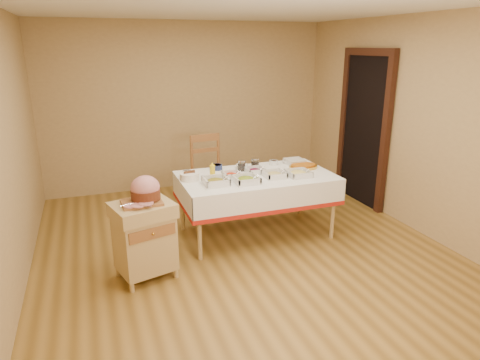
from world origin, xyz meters
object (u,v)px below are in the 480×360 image
at_px(butcher_cart, 144,236).
at_px(mustard_bottle, 212,171).
at_px(dining_chair, 210,172).
at_px(preserve_jar_left, 242,166).
at_px(dining_table, 256,188).
at_px(preserve_jar_right, 255,164).
at_px(bread_basket, 190,176).
at_px(brass_platter, 303,166).
at_px(ham_on_board, 145,191).
at_px(plate_stack, 295,162).

bearing_deg(butcher_cart, mustard_bottle, 35.97).
height_order(dining_chair, mustard_bottle, dining_chair).
xyz_separation_m(dining_chair, preserve_jar_left, (0.19, -0.80, 0.28)).
bearing_deg(mustard_bottle, dining_table, -6.76).
height_order(preserve_jar_right, bread_basket, preserve_jar_right).
xyz_separation_m(dining_table, mustard_bottle, (-0.53, 0.06, 0.25)).
height_order(preserve_jar_right, brass_platter, preserve_jar_right).
relative_size(butcher_cart, mustard_bottle, 4.08).
xyz_separation_m(butcher_cart, bread_basket, (0.63, 0.67, 0.35)).
relative_size(ham_on_board, preserve_jar_left, 3.06).
distance_m(ham_on_board, preserve_jar_left, 1.51).
bearing_deg(ham_on_board, dining_table, 21.91).
relative_size(plate_stack, brass_platter, 0.60).
bearing_deg(butcher_cart, preserve_jar_left, 32.10).
bearing_deg(dining_chair, dining_table, -74.69).
distance_m(dining_chair, plate_stack, 1.23).
distance_m(preserve_jar_right, bread_basket, 0.90).
bearing_deg(preserve_jar_left, bread_basket, -167.51).
bearing_deg(mustard_bottle, dining_chair, 76.36).
bearing_deg(brass_platter, preserve_jar_right, 161.76).
height_order(bread_basket, brass_platter, bread_basket).
xyz_separation_m(dining_chair, brass_platter, (0.95, -0.96, 0.24)).
height_order(dining_table, preserve_jar_left, preserve_jar_left).
distance_m(butcher_cart, bread_basket, 0.99).
distance_m(dining_table, brass_platter, 0.70).
bearing_deg(preserve_jar_right, dining_table, -108.59).
bearing_deg(mustard_bottle, brass_platter, 0.97).
relative_size(mustard_bottle, bread_basket, 0.86).
xyz_separation_m(mustard_bottle, plate_stack, (1.17, 0.22, -0.05)).
xyz_separation_m(dining_chair, mustard_bottle, (-0.24, -0.98, 0.31)).
height_order(preserve_jar_right, mustard_bottle, mustard_bottle).
relative_size(dining_table, bread_basket, 8.15).
xyz_separation_m(dining_table, ham_on_board, (-1.38, -0.55, 0.30)).
xyz_separation_m(dining_table, plate_stack, (0.65, 0.28, 0.20)).
relative_size(ham_on_board, brass_platter, 1.06).
bearing_deg(plate_stack, preserve_jar_right, -178.78).
xyz_separation_m(preserve_jar_left, bread_basket, (-0.69, -0.15, -0.02)).
distance_m(dining_table, plate_stack, 0.73).
height_order(dining_table, bread_basket, bread_basket).
xyz_separation_m(dining_table, dining_chair, (-0.29, 1.05, -0.06)).
height_order(dining_table, ham_on_board, ham_on_board).
bearing_deg(brass_platter, mustard_bottle, -179.03).
bearing_deg(dining_chair, plate_stack, -39.21).
relative_size(dining_chair, brass_platter, 2.79).
relative_size(butcher_cart, plate_stack, 3.47).
distance_m(preserve_jar_right, plate_stack, 0.56).
relative_size(preserve_jar_left, plate_stack, 0.57).
distance_m(dining_table, butcher_cart, 1.54).
xyz_separation_m(ham_on_board, preserve_jar_right, (1.47, 0.83, -0.08)).
height_order(mustard_bottle, plate_stack, mustard_bottle).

